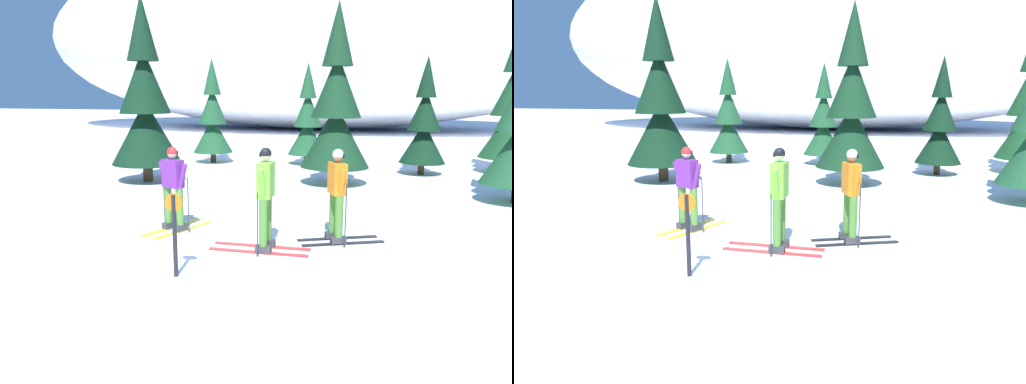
# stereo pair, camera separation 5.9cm
# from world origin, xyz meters

# --- Properties ---
(ground_plane) EXTENTS (120.00, 120.00, 0.00)m
(ground_plane) POSITION_xyz_m (0.00, 0.00, 0.00)
(ground_plane) COLOR white
(skier_orange_jacket) EXTENTS (1.63, 1.05, 1.77)m
(skier_orange_jacket) POSITION_xyz_m (2.14, 1.31, 0.94)
(skier_orange_jacket) COLOR black
(skier_orange_jacket) RESTS_ON ground
(skier_lime_jacket) EXTENTS (1.80, 0.83, 1.86)m
(skier_lime_jacket) POSITION_xyz_m (0.96, 0.49, 0.99)
(skier_lime_jacket) COLOR red
(skier_lime_jacket) RESTS_ON ground
(skier_purple_jacket) EXTENTS (1.02, 1.66, 1.73)m
(skier_purple_jacket) POSITION_xyz_m (-1.13, 1.29, 0.91)
(skier_purple_jacket) COLOR gold
(skier_purple_jacket) RESTS_ON ground
(pine_tree_far_left) EXTENTS (2.19, 2.19, 5.66)m
(pine_tree_far_left) POSITION_xyz_m (-4.22, 6.26, 2.37)
(pine_tree_far_left) COLOR #47301E
(pine_tree_far_left) RESTS_ON ground
(pine_tree_left) EXTENTS (1.57, 1.57, 4.07)m
(pine_tree_left) POSITION_xyz_m (-3.60, 10.74, 1.70)
(pine_tree_left) COLOR #47301E
(pine_tree_left) RESTS_ON ground
(pine_tree_center_left) EXTENTS (1.49, 1.49, 3.87)m
(pine_tree_center_left) POSITION_xyz_m (0.11, 11.17, 1.62)
(pine_tree_center_left) COLOR #47301E
(pine_tree_center_left) RESTS_ON ground
(pine_tree_center) EXTENTS (2.08, 2.08, 5.39)m
(pine_tree_center) POSITION_xyz_m (1.55, 7.20, 2.26)
(pine_tree_center) COLOR #47301E
(pine_tree_center) RESTS_ON ground
(pine_tree_center_right) EXTENTS (1.53, 1.53, 3.97)m
(pine_tree_center_right) POSITION_xyz_m (4.28, 9.77, 1.66)
(pine_tree_center_right) COLOR #47301E
(pine_tree_center_right) RESTS_ON ground
(snow_ridge_background) EXTENTS (42.45, 20.42, 13.82)m
(snow_ridge_background) POSITION_xyz_m (-1.97, 29.70, 6.91)
(snow_ridge_background) COLOR white
(snow_ridge_background) RESTS_ON ground
(trail_marker_post) EXTENTS (0.28, 0.07, 1.31)m
(trail_marker_post) POSITION_xyz_m (-0.09, -1.06, 0.75)
(trail_marker_post) COLOR black
(trail_marker_post) RESTS_ON ground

